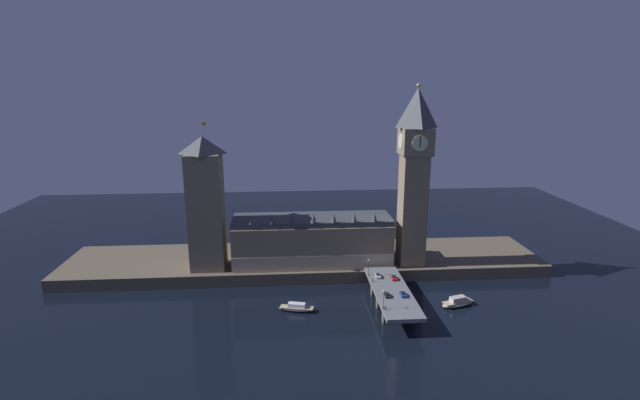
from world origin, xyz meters
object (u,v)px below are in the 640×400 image
car_southbound_trail (394,278)px  boat_upstream (297,308)px  car_southbound_lead (403,294)px  street_lamp_far (369,265)px  car_northbound_lead (378,276)px  street_lamp_near (384,297)px  pedestrian_far_rail (372,279)px  victoria_tower (206,203)px  boat_downstream (458,302)px  car_northbound_trail (387,295)px  pedestrian_near_rail (385,308)px  clock_tower (414,172)px

car_southbound_trail → boat_upstream: (-39.78, -10.19, -6.82)m
car_southbound_lead → street_lamp_far: 22.53m
car_northbound_lead → street_lamp_near: size_ratio=0.62×
car_southbound_lead → pedestrian_far_rail: 16.46m
car_northbound_lead → pedestrian_far_rail: 5.08m
victoria_tower → boat_downstream: 111.53m
car_southbound_lead → boat_upstream: (-39.78, 5.11, -6.79)m
victoria_tower → car_northbound_trail: (71.60, -39.14, -26.62)m
car_northbound_lead → car_southbound_lead: bearing=-71.3°
car_northbound_trail → street_lamp_far: size_ratio=0.57×
car_northbound_trail → car_southbound_lead: (6.03, 0.05, 0.07)m
car_southbound_lead → pedestrian_near_rail: pedestrian_near_rail is taller
clock_tower → car_northbound_lead: size_ratio=18.14×
pedestrian_far_rail → boat_downstream: size_ratio=0.12×
car_northbound_lead → pedestrian_near_rail: 28.52m
pedestrian_near_rail → boat_downstream: bearing=25.3°
victoria_tower → car_northbound_lead: (71.60, -21.26, -26.55)m
victoria_tower → car_southbound_trail: size_ratio=14.51×
victoria_tower → car_northbound_lead: size_ratio=14.64×
pedestrian_near_rail → car_northbound_trail: bearing=73.9°
car_southbound_trail → boat_downstream: (23.17, -10.57, -6.60)m
victoria_tower → boat_upstream: 60.82m
car_southbound_lead → street_lamp_far: (-9.45, 20.11, 3.68)m
boat_downstream → street_lamp_far: bearing=154.7°
pedestrian_near_rail → pedestrian_far_rail: (0.00, 24.28, -0.03)m
victoria_tower → boat_upstream: victoria_tower is taller
boat_downstream → victoria_tower: bearing=161.2°
pedestrian_far_rail → clock_tower: bearing=47.6°
victoria_tower → street_lamp_near: (68.18, -48.42, -22.82)m
victoria_tower → car_southbound_trail: victoria_tower is taller
pedestrian_far_rail → street_lamp_far: 7.25m
car_northbound_trail → pedestrian_near_rail: (-3.02, -10.48, 0.32)m
victoria_tower → street_lamp_near: victoria_tower is taller
clock_tower → pedestrian_far_rail: (-21.59, -23.64, -39.20)m
street_lamp_far → boat_upstream: (-30.33, -15.01, -10.48)m
car_northbound_trail → car_southbound_lead: size_ratio=0.93×
victoria_tower → car_southbound_lead: size_ratio=14.97×
street_lamp_far → boat_downstream: 37.50m
car_southbound_trail → pedestrian_far_rail: size_ratio=2.56×
car_southbound_trail → street_lamp_near: street_lamp_near is taller
boat_downstream → clock_tower: bearing=108.0°
car_northbound_lead → car_southbound_lead: car_southbound_lead is taller
boat_upstream → street_lamp_near: bearing=-25.4°
pedestrian_near_rail → clock_tower: bearing=65.7°
car_southbound_lead → car_southbound_trail: (-0.00, 15.30, 0.02)m
pedestrian_near_rail → boat_upstream: (-30.73, 15.64, -7.05)m
pedestrian_far_rail → street_lamp_far: size_ratio=0.25×
street_lamp_near → boat_upstream: 35.20m
street_lamp_near → boat_upstream: size_ratio=0.47×
clock_tower → pedestrian_near_rail: (-21.59, -47.92, -39.18)m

